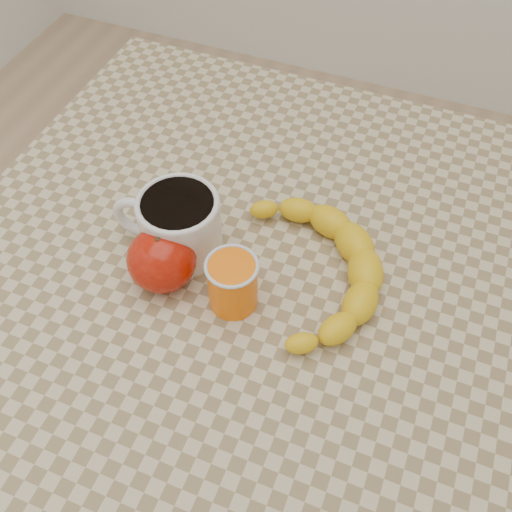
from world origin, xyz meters
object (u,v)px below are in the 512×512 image
at_px(table, 256,303).
at_px(apple, 162,260).
at_px(coffee_mug, 178,223).
at_px(banana, 316,267).
at_px(orange_juice_glass, 233,283).

relative_size(table, apple, 9.00).
height_order(coffee_mug, banana, coffee_mug).
bearing_deg(coffee_mug, orange_juice_glass, -28.95).
relative_size(orange_juice_glass, banana, 0.22).
distance_m(table, banana, 0.13).
relative_size(coffee_mug, orange_juice_glass, 2.02).
height_order(coffee_mug, apple, coffee_mug).
distance_m(table, orange_juice_glass, 0.14).
xyz_separation_m(coffee_mug, orange_juice_glass, (0.09, -0.05, -0.01)).
bearing_deg(coffee_mug, table, 3.62).
height_order(table, apple, apple).
height_order(apple, banana, apple).
distance_m(coffee_mug, banana, 0.18).
bearing_deg(banana, coffee_mug, 162.36).
relative_size(orange_juice_glass, apple, 0.81).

